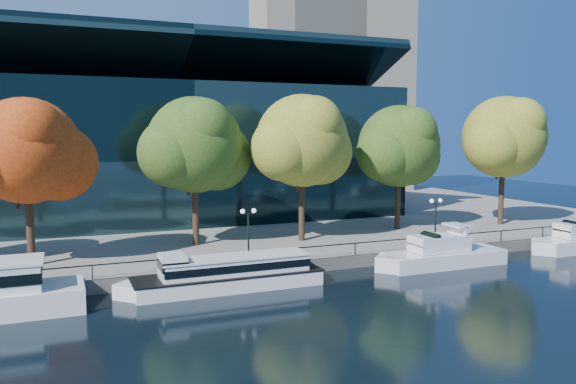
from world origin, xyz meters
name	(u,v)px	position (x,y,z in m)	size (l,w,h in m)	color
ground	(316,283)	(0.00, 0.00, 0.00)	(160.00, 160.00, 0.00)	black
promenade	(199,211)	(0.00, 36.38, 0.50)	(90.00, 67.08, 1.00)	slate
railing	(298,248)	(0.00, 3.25, 1.94)	(88.20, 0.08, 0.99)	black
convention_building	(173,152)	(-4.00, 31.79, 8.51)	(50.00, 24.57, 21.43)	black
office_tower	(328,5)	(28.00, 55.00, 33.02)	(22.50, 22.50, 65.90)	tan
tour_boat	(224,273)	(-6.50, 0.98, 1.16)	(14.37, 3.21, 2.73)	white
cruiser_near	(439,254)	(11.39, 0.82, 1.04)	(11.57, 2.98, 3.35)	silver
tree_1	(29,153)	(-18.75, 9.05, 9.30)	(9.66, 7.92, 12.34)	black
tree_2	(197,147)	(-5.75, 12.02, 9.56)	(10.36, 8.49, 12.88)	black
tree_3	(304,143)	(3.65, 10.43, 9.88)	(10.38, 8.51, 13.21)	black
tree_4	(401,148)	(15.29, 12.58, 9.23)	(10.32, 8.46, 12.54)	black
tree_5	(505,139)	(27.15, 10.78, 10.13)	(10.77, 8.83, 13.62)	black
lamp_1	(248,222)	(-3.59, 4.50, 3.98)	(1.26, 0.36, 4.03)	black
lamp_2	(436,210)	(13.70, 4.50, 3.98)	(1.26, 0.36, 4.03)	black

